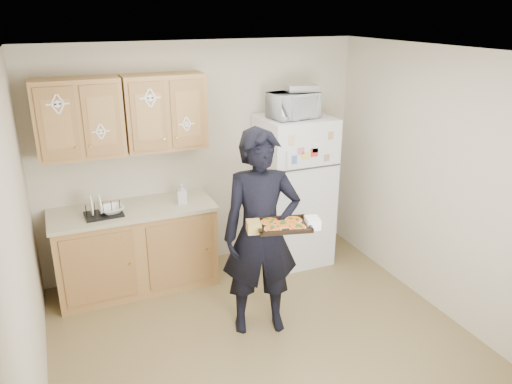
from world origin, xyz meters
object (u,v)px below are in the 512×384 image
person (261,234)px  microwave (293,105)px  refrigerator (293,191)px  baking_tray (283,226)px  dish_rack (103,208)px

person → microwave: 1.61m
person → microwave: microwave is taller
refrigerator → person: bearing=-128.6°
microwave → refrigerator: bearing=33.6°
baking_tray → microwave: bearing=74.7°
refrigerator → baking_tray: bearing=-120.1°
person → baking_tray: size_ratio=4.37×
refrigerator → person: 1.42m
person → dish_rack: bearing=152.1°
microwave → dish_rack: (-2.03, 0.02, -0.87)m
refrigerator → microwave: 0.99m
refrigerator → microwave: size_ratio=3.44×
microwave → dish_rack: bearing=171.8°
microwave → dish_rack: microwave is taller
person → baking_tray: person is taller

